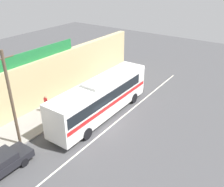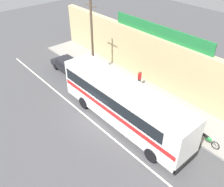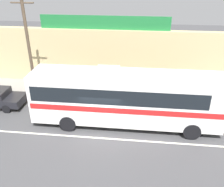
# 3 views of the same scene
# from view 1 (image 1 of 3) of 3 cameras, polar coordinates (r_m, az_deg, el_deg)

# --- Properties ---
(ground_plane) EXTENTS (70.00, 70.00, 0.00)m
(ground_plane) POSITION_cam_1_polar(r_m,az_deg,el_deg) (22.37, -2.72, -7.51)
(ground_plane) COLOR #444447
(sidewalk_slab) EXTENTS (30.00, 3.60, 0.14)m
(sidewalk_slab) POSITION_cam_1_polar(r_m,az_deg,el_deg) (25.38, -12.14, -3.45)
(sidewalk_slab) COLOR gray
(sidewalk_slab) RESTS_ON ground_plane
(storefront_facade) EXTENTS (30.00, 0.70, 4.80)m
(storefront_facade) POSITION_cam_1_polar(r_m,az_deg,el_deg) (25.83, -15.95, 2.45)
(storefront_facade) COLOR tan
(storefront_facade) RESTS_ON ground_plane
(storefront_billboard) EXTENTS (10.66, 0.12, 1.10)m
(storefront_billboard) POSITION_cam_1_polar(r_m,az_deg,el_deg) (24.37, -18.19, 8.14)
(storefront_billboard) COLOR #1E7538
(storefront_billboard) RESTS_ON storefront_facade
(road_center_stripe) EXTENTS (30.00, 0.14, 0.01)m
(road_center_stripe) POSITION_cam_1_polar(r_m,az_deg,el_deg) (21.97, -1.04, -8.18)
(road_center_stripe) COLOR silver
(road_center_stripe) RESTS_ON ground_plane
(intercity_bus) EXTENTS (11.92, 2.63, 3.78)m
(intercity_bus) POSITION_cam_1_polar(r_m,az_deg,el_deg) (22.76, -2.60, -0.80)
(intercity_bus) COLOR white
(intercity_bus) RESTS_ON ground_plane
(parked_car) EXTENTS (4.38, 1.85, 1.37)m
(parked_car) POSITION_cam_1_polar(r_m,az_deg,el_deg) (19.09, -24.41, -14.52)
(parked_car) COLOR black
(parked_car) RESTS_ON ground_plane
(utility_pole) EXTENTS (1.60, 0.22, 7.69)m
(utility_pole) POSITION_cam_1_polar(r_m,az_deg,el_deg) (19.40, -22.16, -1.27)
(utility_pole) COLOR brown
(utility_pole) RESTS_ON sidewalk_slab
(motorcycle_black) EXTENTS (1.93, 0.56, 0.94)m
(motorcycle_black) POSITION_cam_1_polar(r_m,az_deg,el_deg) (29.14, -0.21, 2.40)
(motorcycle_black) COLOR black
(motorcycle_black) RESTS_ON sidewalk_slab
(motorcycle_green) EXTENTS (1.93, 0.56, 0.94)m
(motorcycle_green) POSITION_cam_1_polar(r_m,az_deg,el_deg) (28.09, -1.95, 1.40)
(motorcycle_green) COLOR black
(motorcycle_green) RESTS_ON sidewalk_slab
(pedestrian_far_left) EXTENTS (0.30, 0.48, 1.70)m
(pedestrian_far_left) POSITION_cam_1_polar(r_m,az_deg,el_deg) (24.53, -14.98, -2.07)
(pedestrian_far_left) COLOR black
(pedestrian_far_left) RESTS_ON sidewalk_slab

